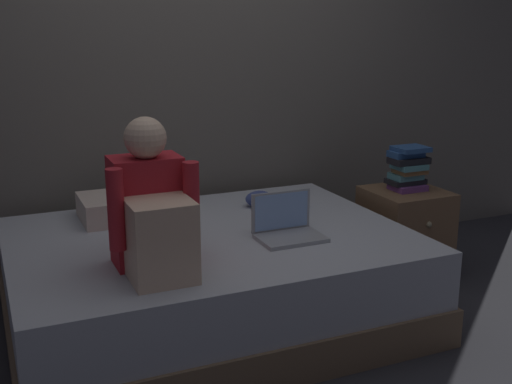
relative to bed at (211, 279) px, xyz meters
The scene contains 9 objects.
ground_plane 0.43m from the bed, 56.31° to the right, with size 8.00×8.00×0.00m, color #2D2D33.
wall_back 1.45m from the bed, 77.47° to the left, with size 5.60×0.10×2.70m, color slate.
bed is the anchor object (origin of this frame).
nightstand 1.31m from the bed, ahead, with size 0.44×0.46×0.54m.
person_sitting 0.72m from the bed, 137.33° to the right, with size 0.39×0.44×0.66m.
laptop 0.49m from the bed, 31.71° to the right, with size 0.32×0.23×0.22m.
pillow 0.62m from the bed, 122.33° to the left, with size 0.56×0.36×0.13m, color beige.
book_stack 1.38m from the bed, ahead, with size 0.23×0.17×0.26m.
clothes_pile 0.64m from the bed, 27.71° to the left, with size 0.33×0.29×0.10m.
Camera 1 is at (-1.23, -2.60, 1.51)m, focal length 44.88 mm.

